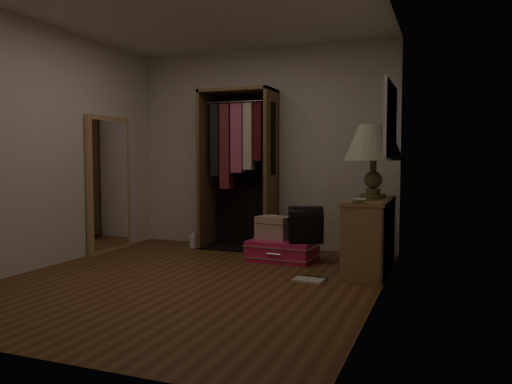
# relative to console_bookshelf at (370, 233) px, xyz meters

# --- Properties ---
(ground) EXTENTS (4.00, 4.00, 0.00)m
(ground) POSITION_rel_console_bookshelf_xyz_m (-1.54, -1.05, -0.39)
(ground) COLOR #523117
(ground) RESTS_ON ground
(room_walls) EXTENTS (3.52, 4.02, 2.60)m
(room_walls) POSITION_rel_console_bookshelf_xyz_m (-1.46, -1.01, 1.11)
(room_walls) COLOR beige
(room_walls) RESTS_ON ground
(console_bookshelf) EXTENTS (0.42, 1.12, 0.75)m
(console_bookshelf) POSITION_rel_console_bookshelf_xyz_m (0.00, 0.00, 0.00)
(console_bookshelf) COLOR #926B47
(console_bookshelf) RESTS_ON ground
(open_wardrobe) EXTENTS (0.97, 0.50, 2.05)m
(open_wardrobe) POSITION_rel_console_bookshelf_xyz_m (-1.78, 0.72, 0.82)
(open_wardrobe) COLOR brown
(open_wardrobe) RESTS_ON ground
(floor_mirror) EXTENTS (0.06, 0.80, 1.70)m
(floor_mirror) POSITION_rel_console_bookshelf_xyz_m (-3.24, -0.05, 0.46)
(floor_mirror) COLOR tan
(floor_mirror) RESTS_ON ground
(pink_suitcase) EXTENTS (0.79, 0.59, 0.23)m
(pink_suitcase) POSITION_rel_console_bookshelf_xyz_m (-1.02, 0.18, -0.28)
(pink_suitcase) COLOR #DB1A5B
(pink_suitcase) RESTS_ON ground
(train_case) EXTENTS (0.43, 0.33, 0.28)m
(train_case) POSITION_rel_console_bookshelf_xyz_m (-1.15, 0.25, -0.03)
(train_case) COLOR tan
(train_case) RESTS_ON pink_suitcase
(black_bag) EXTENTS (0.44, 0.36, 0.41)m
(black_bag) POSITION_rel_console_bookshelf_xyz_m (-0.73, 0.12, 0.05)
(black_bag) COLOR black
(black_bag) RESTS_ON pink_suitcase
(table_lamp) EXTENTS (0.78, 0.78, 0.78)m
(table_lamp) POSITION_rel_console_bookshelf_xyz_m (0.00, 0.14, 0.93)
(table_lamp) COLOR #4A4F26
(table_lamp) RESTS_ON console_bookshelf
(brass_tray) EXTENTS (0.32, 0.32, 0.02)m
(brass_tray) POSITION_rel_console_bookshelf_xyz_m (0.00, -0.12, 0.37)
(brass_tray) COLOR olive
(brass_tray) RESTS_ON console_bookshelf
(ceramic_bowl) EXTENTS (0.17, 0.17, 0.04)m
(ceramic_bowl) POSITION_rel_console_bookshelf_xyz_m (-0.05, -0.48, 0.38)
(ceramic_bowl) COLOR #B1D4B0
(ceramic_bowl) RESTS_ON console_bookshelf
(white_jug) EXTENTS (0.14, 0.14, 0.20)m
(white_jug) POSITION_rel_console_bookshelf_xyz_m (-2.37, 0.55, -0.31)
(white_jug) COLOR silver
(white_jug) RESTS_ON ground
(floor_book) EXTENTS (0.30, 0.25, 0.03)m
(floor_book) POSITION_rel_console_bookshelf_xyz_m (-0.47, -0.66, -0.38)
(floor_book) COLOR beige
(floor_book) RESTS_ON ground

